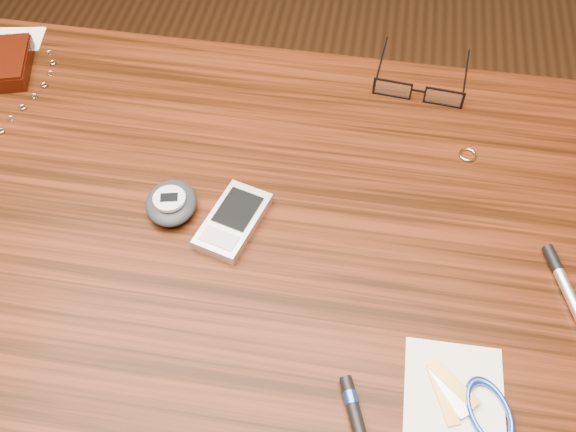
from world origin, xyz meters
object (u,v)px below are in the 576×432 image
object	(u,v)px
notepad_keys	(472,403)
eyeglasses	(419,90)
desk	(247,287)
pda_phone	(233,221)
silver_pen	(570,295)
pedometer	(171,203)

from	to	relation	value
notepad_keys	eyeglasses	bearing A→B (deg)	99.42
desk	eyeglasses	bearing A→B (deg)	55.89
pda_phone	silver_pen	bearing A→B (deg)	-5.57
silver_pen	pedometer	bearing A→B (deg)	174.10
desk	pedometer	world-z (taller)	pedometer
eyeglasses	pda_phone	size ratio (longest dim) A/B	1.22
notepad_keys	silver_pen	bearing A→B (deg)	53.00
pda_phone	silver_pen	xyz separation A→B (m)	(0.38, -0.04, -0.00)
pda_phone	pedometer	distance (m)	0.08
pda_phone	silver_pen	size ratio (longest dim) A/B	0.77
eyeglasses	notepad_keys	distance (m)	0.44
pedometer	notepad_keys	world-z (taller)	pedometer
eyeglasses	pedometer	xyz separation A→B (m)	(-0.28, -0.25, 0.00)
desk	notepad_keys	distance (m)	0.32
desk	notepad_keys	xyz separation A→B (m)	(0.26, -0.15, 0.11)
pda_phone	pedometer	xyz separation A→B (m)	(-0.08, 0.01, 0.01)
notepad_keys	silver_pen	size ratio (longest dim) A/B	0.83
pedometer	notepad_keys	bearing A→B (deg)	-27.70
eyeglasses	notepad_keys	bearing A→B (deg)	-80.58
silver_pen	pda_phone	bearing A→B (deg)	174.43
desk	pda_phone	distance (m)	0.11
pda_phone	silver_pen	distance (m)	0.38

